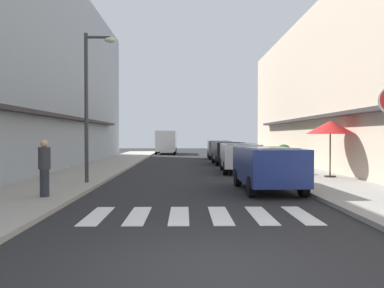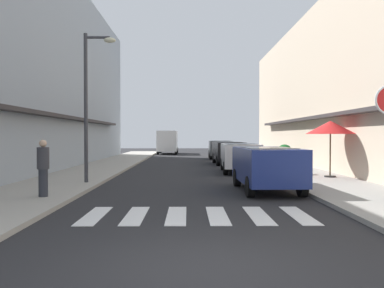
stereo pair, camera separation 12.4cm
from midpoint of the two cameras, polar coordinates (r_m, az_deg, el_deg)
name	(u,v)px [view 2 (the right image)]	position (r m, az deg, el deg)	size (l,w,h in m)	color
ground_plane	(192,173)	(20.19, 0.18, -4.11)	(80.80, 80.80, 0.00)	#232326
sidewalk_left	(91,172)	(20.74, -13.96, -3.84)	(3.16, 51.42, 0.12)	#9E998E
sidewalk_right	(293,172)	(20.88, 14.22, -3.81)	(3.16, 51.42, 0.12)	gray
building_row_left	(15,67)	(23.02, -23.61, 9.96)	(5.50, 35.05, 10.84)	#939EA8
building_row_right	(367,86)	(23.11, 23.64, 7.59)	(5.50, 35.05, 8.97)	#C6B299
crosswalk	(197,215)	(9.48, 1.09, -10.07)	(5.20, 2.20, 0.01)	silver
parked_car_near	(267,164)	(13.68, 10.80, -2.77)	(1.89, 4.10, 1.47)	navy
parked_car_mid	(240,154)	(20.47, 6.98, -1.46)	(1.93, 4.17, 1.47)	silver
parked_car_far	(228,150)	(26.36, 5.28, -0.88)	(1.88, 4.21, 1.47)	black
parked_car_distant	(220,147)	(32.94, 4.10, -0.47)	(1.88, 4.17, 1.47)	#4C5156
delivery_van	(168,140)	(41.55, -3.36, 0.53)	(2.02, 5.41, 2.37)	silver
street_lamp	(91,92)	(15.54, -13.92, 7.18)	(1.19, 0.28, 5.54)	#38383D
cafe_umbrella	(330,128)	(17.90, 19.19, 2.19)	(2.04, 2.04, 2.37)	#262626
planter_midblock	(288,163)	(19.02, 13.65, -2.61)	(0.85, 0.85, 1.06)	slate
planter_far	(285,155)	(24.55, 13.12, -1.52)	(0.90, 0.90, 1.23)	gray
pedestrian_walking_near	(43,167)	(12.22, -20.06, -3.05)	(0.34, 0.34, 1.62)	#282B33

